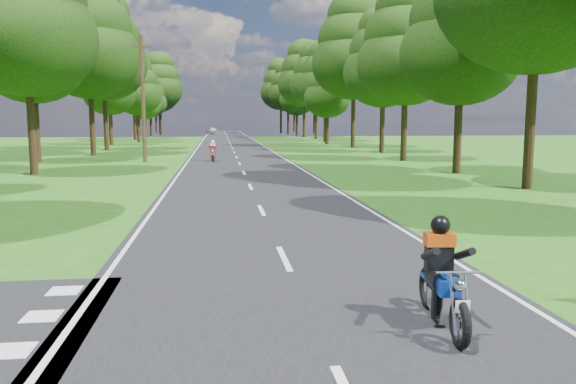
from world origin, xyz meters
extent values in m
plane|color=#285012|center=(0.00, 0.00, 0.00)|extent=(160.00, 160.00, 0.00)
cube|color=black|center=(0.00, 50.00, 0.01)|extent=(7.00, 140.00, 0.02)
cube|color=silver|center=(0.00, 2.00, 0.02)|extent=(0.12, 2.00, 0.01)
cube|color=silver|center=(0.00, 8.00, 0.02)|extent=(0.12, 2.00, 0.01)
cube|color=silver|center=(0.00, 14.00, 0.02)|extent=(0.12, 2.00, 0.01)
cube|color=silver|center=(0.00, 20.00, 0.02)|extent=(0.12, 2.00, 0.01)
cube|color=silver|center=(0.00, 26.00, 0.02)|extent=(0.12, 2.00, 0.01)
cube|color=silver|center=(0.00, 32.00, 0.02)|extent=(0.12, 2.00, 0.01)
cube|color=silver|center=(0.00, 38.00, 0.02)|extent=(0.12, 2.00, 0.01)
cube|color=silver|center=(0.00, 44.00, 0.02)|extent=(0.12, 2.00, 0.01)
cube|color=silver|center=(0.00, 50.00, 0.02)|extent=(0.12, 2.00, 0.01)
cube|color=silver|center=(0.00, 56.00, 0.02)|extent=(0.12, 2.00, 0.01)
cube|color=silver|center=(0.00, 62.00, 0.02)|extent=(0.12, 2.00, 0.01)
cube|color=silver|center=(0.00, 68.00, 0.02)|extent=(0.12, 2.00, 0.01)
cube|color=silver|center=(0.00, 74.00, 0.02)|extent=(0.12, 2.00, 0.01)
cube|color=silver|center=(0.00, 80.00, 0.02)|extent=(0.12, 2.00, 0.01)
cube|color=silver|center=(0.00, 86.00, 0.02)|extent=(0.12, 2.00, 0.01)
cube|color=silver|center=(0.00, 92.00, 0.02)|extent=(0.12, 2.00, 0.01)
cube|color=silver|center=(0.00, 98.00, 0.02)|extent=(0.12, 2.00, 0.01)
cube|color=silver|center=(0.00, 104.00, 0.02)|extent=(0.12, 2.00, 0.01)
cube|color=silver|center=(0.00, 110.00, 0.02)|extent=(0.12, 2.00, 0.01)
cube|color=silver|center=(0.00, 116.00, 0.02)|extent=(0.12, 2.00, 0.01)
cube|color=silver|center=(-3.30, 50.00, 0.02)|extent=(0.10, 140.00, 0.01)
cube|color=silver|center=(3.30, 50.00, 0.02)|extent=(0.10, 140.00, 0.01)
cube|color=silver|center=(-3.80, -2.10, 0.02)|extent=(0.50, 0.50, 0.01)
cube|color=silver|center=(-3.80, -0.90, 0.02)|extent=(0.50, 0.50, 0.01)
cube|color=silver|center=(-3.80, 0.30, 0.02)|extent=(0.50, 0.50, 0.01)
cylinder|color=black|center=(-10.57, 20.76, 1.96)|extent=(0.40, 0.40, 3.91)
ellipsoid|color=black|center=(-10.57, 20.76, 6.78)|extent=(6.85, 6.85, 5.82)
cylinder|color=black|center=(-12.94, 29.18, 1.90)|extent=(0.40, 0.40, 3.79)
ellipsoid|color=black|center=(-12.94, 29.18, 6.57)|extent=(6.64, 6.64, 5.64)
ellipsoid|color=black|center=(-12.94, 29.18, 8.41)|extent=(5.69, 5.69, 4.84)
cylinder|color=black|center=(-10.82, 35.60, 2.16)|extent=(0.40, 0.40, 4.32)
ellipsoid|color=black|center=(-10.82, 35.60, 7.47)|extent=(7.56, 7.56, 6.42)
ellipsoid|color=black|center=(-10.82, 35.60, 9.58)|extent=(6.48, 6.48, 5.51)
cylinder|color=black|center=(-11.26, 43.10, 2.20)|extent=(0.40, 0.40, 4.40)
ellipsoid|color=black|center=(-11.26, 43.10, 7.62)|extent=(7.71, 7.71, 6.55)
ellipsoid|color=black|center=(-11.26, 43.10, 9.77)|extent=(6.60, 6.60, 5.61)
ellipsoid|color=black|center=(-11.26, 43.10, 11.92)|extent=(4.95, 4.95, 4.21)
cylinder|color=black|center=(-12.61, 52.78, 1.60)|extent=(0.40, 0.40, 3.20)
ellipsoid|color=black|center=(-12.61, 52.78, 5.54)|extent=(5.60, 5.60, 4.76)
ellipsoid|color=black|center=(-12.61, 52.78, 7.10)|extent=(4.80, 4.80, 4.08)
ellipsoid|color=black|center=(-12.61, 52.78, 8.66)|extent=(3.60, 3.60, 3.06)
cylinder|color=black|center=(-10.75, 60.15, 1.61)|extent=(0.40, 0.40, 3.22)
ellipsoid|color=black|center=(-10.75, 60.15, 5.58)|extent=(5.64, 5.64, 4.79)
ellipsoid|color=black|center=(-10.75, 60.15, 7.15)|extent=(4.83, 4.83, 4.11)
ellipsoid|color=black|center=(-10.75, 60.15, 8.72)|extent=(3.62, 3.62, 3.08)
cylinder|color=black|center=(-12.29, 67.91, 1.80)|extent=(0.40, 0.40, 3.61)
ellipsoid|color=black|center=(-12.29, 67.91, 6.25)|extent=(6.31, 6.31, 5.37)
ellipsoid|color=black|center=(-12.29, 67.91, 8.01)|extent=(5.41, 5.41, 4.60)
ellipsoid|color=black|center=(-12.29, 67.91, 9.76)|extent=(4.06, 4.06, 3.45)
cylinder|color=black|center=(-11.94, 75.74, 1.33)|extent=(0.40, 0.40, 2.67)
ellipsoid|color=black|center=(-11.94, 75.74, 4.62)|extent=(4.67, 4.67, 3.97)
ellipsoid|color=black|center=(-11.94, 75.74, 5.92)|extent=(4.00, 4.00, 3.40)
ellipsoid|color=black|center=(-11.94, 75.74, 7.22)|extent=(3.00, 3.00, 2.55)
cylinder|color=black|center=(-12.18, 84.90, 1.54)|extent=(0.40, 0.40, 3.09)
ellipsoid|color=black|center=(-12.18, 84.90, 5.34)|extent=(5.40, 5.40, 4.59)
ellipsoid|color=black|center=(-12.18, 84.90, 6.85)|extent=(4.63, 4.63, 3.93)
ellipsoid|color=black|center=(-12.18, 84.90, 8.35)|extent=(3.47, 3.47, 2.95)
cylinder|color=black|center=(-11.23, 91.41, 2.24)|extent=(0.40, 0.40, 4.48)
ellipsoid|color=black|center=(-11.23, 91.41, 7.75)|extent=(7.84, 7.84, 6.66)
ellipsoid|color=black|center=(-11.23, 91.41, 9.94)|extent=(6.72, 6.72, 5.71)
ellipsoid|color=black|center=(-11.23, 91.41, 12.12)|extent=(5.04, 5.04, 4.28)
cylinder|color=black|center=(-12.28, 100.39, 2.05)|extent=(0.40, 0.40, 4.09)
ellipsoid|color=black|center=(-12.28, 100.39, 7.09)|extent=(7.16, 7.16, 6.09)
ellipsoid|color=black|center=(-12.28, 100.39, 9.08)|extent=(6.14, 6.14, 5.22)
ellipsoid|color=black|center=(-12.28, 100.39, 11.08)|extent=(4.61, 4.61, 3.92)
cylinder|color=black|center=(11.06, 12.20, 2.28)|extent=(0.40, 0.40, 4.56)
cylinder|color=black|center=(10.92, 18.69, 1.75)|extent=(0.40, 0.40, 3.49)
ellipsoid|color=black|center=(10.92, 18.69, 6.05)|extent=(6.12, 6.12, 5.20)
ellipsoid|color=black|center=(10.92, 18.69, 7.75)|extent=(5.24, 5.24, 4.46)
cylinder|color=black|center=(11.06, 27.58, 1.85)|extent=(0.40, 0.40, 3.69)
ellipsoid|color=black|center=(11.06, 27.58, 6.39)|extent=(6.46, 6.46, 5.49)
ellipsoid|color=black|center=(11.06, 27.58, 8.19)|extent=(5.54, 5.54, 4.71)
ellipsoid|color=black|center=(11.06, 27.58, 9.99)|extent=(4.15, 4.15, 3.53)
cylinder|color=black|center=(12.17, 36.42, 1.87)|extent=(0.40, 0.40, 3.74)
ellipsoid|color=black|center=(12.17, 36.42, 6.48)|extent=(6.55, 6.55, 5.57)
ellipsoid|color=black|center=(12.17, 36.42, 8.31)|extent=(5.62, 5.62, 4.77)
ellipsoid|color=black|center=(12.17, 36.42, 10.13)|extent=(4.21, 4.21, 3.58)
cylinder|color=black|center=(11.72, 44.72, 2.32)|extent=(0.40, 0.40, 4.64)
ellipsoid|color=black|center=(11.72, 44.72, 8.04)|extent=(8.12, 8.12, 6.91)
ellipsoid|color=black|center=(11.72, 44.72, 10.30)|extent=(6.96, 6.96, 5.92)
ellipsoid|color=black|center=(11.72, 44.72, 12.56)|extent=(5.22, 5.22, 4.44)
cylinder|color=black|center=(10.55, 51.92, 1.45)|extent=(0.40, 0.40, 2.91)
ellipsoid|color=black|center=(10.55, 51.92, 5.03)|extent=(5.09, 5.09, 4.33)
ellipsoid|color=black|center=(10.55, 51.92, 6.45)|extent=(4.36, 4.36, 3.71)
ellipsoid|color=black|center=(10.55, 51.92, 7.87)|extent=(3.27, 3.27, 2.78)
cylinder|color=black|center=(11.77, 59.40, 1.94)|extent=(0.40, 0.40, 3.88)
ellipsoid|color=black|center=(11.77, 59.40, 6.71)|extent=(6.78, 6.78, 5.77)
ellipsoid|color=black|center=(11.77, 59.40, 8.60)|extent=(5.81, 5.81, 4.94)
ellipsoid|color=black|center=(11.77, 59.40, 10.49)|extent=(4.36, 4.36, 3.71)
cylinder|color=black|center=(12.10, 67.87, 2.09)|extent=(0.40, 0.40, 4.18)
ellipsoid|color=black|center=(12.10, 67.87, 7.23)|extent=(7.31, 7.31, 6.21)
ellipsoid|color=black|center=(12.10, 67.87, 9.27)|extent=(6.27, 6.27, 5.33)
ellipsoid|color=black|center=(12.10, 67.87, 11.31)|extent=(4.70, 4.70, 4.00)
cylinder|color=black|center=(11.80, 76.83, 2.32)|extent=(0.40, 0.40, 4.63)
ellipsoid|color=black|center=(11.80, 76.83, 8.02)|extent=(8.11, 8.11, 6.89)
ellipsoid|color=black|center=(11.80, 76.83, 10.28)|extent=(6.95, 6.95, 5.91)
ellipsoid|color=black|center=(11.80, 76.83, 12.54)|extent=(5.21, 5.21, 4.43)
cylinder|color=black|center=(11.69, 84.12, 1.68)|extent=(0.40, 0.40, 3.36)
ellipsoid|color=black|center=(11.69, 84.12, 5.82)|extent=(5.88, 5.88, 5.00)
ellipsoid|color=black|center=(11.69, 84.12, 7.46)|extent=(5.04, 5.04, 4.29)
ellipsoid|color=black|center=(11.69, 84.12, 9.10)|extent=(3.78, 3.78, 3.21)
cylinder|color=black|center=(11.14, 91.34, 2.04)|extent=(0.40, 0.40, 4.09)
ellipsoid|color=black|center=(11.14, 91.34, 7.07)|extent=(7.15, 7.15, 6.08)
ellipsoid|color=black|center=(11.14, 91.34, 9.07)|extent=(6.13, 6.13, 5.21)
ellipsoid|color=black|center=(11.14, 91.34, 11.06)|extent=(4.60, 4.60, 3.91)
cylinder|color=black|center=(10.68, 99.10, 2.24)|extent=(0.40, 0.40, 4.48)
ellipsoid|color=black|center=(10.68, 99.10, 7.76)|extent=(7.84, 7.84, 6.66)
ellipsoid|color=black|center=(10.68, 99.10, 9.94)|extent=(6.72, 6.72, 5.71)
ellipsoid|color=black|center=(10.68, 99.10, 12.13)|extent=(5.04, 5.04, 4.28)
cylinder|color=black|center=(-14.00, 110.00, 1.92)|extent=(0.40, 0.40, 3.84)
ellipsoid|color=black|center=(-14.00, 110.00, 6.65)|extent=(6.72, 6.72, 5.71)
ellipsoid|color=black|center=(-14.00, 110.00, 8.52)|extent=(5.76, 5.76, 4.90)
ellipsoid|color=black|center=(-14.00, 110.00, 10.39)|extent=(4.32, 4.32, 3.67)
cylinder|color=black|center=(15.00, 112.00, 2.08)|extent=(0.40, 0.40, 4.16)
ellipsoid|color=black|center=(15.00, 112.00, 7.20)|extent=(7.28, 7.28, 6.19)
ellipsoid|color=black|center=(15.00, 112.00, 9.23)|extent=(6.24, 6.24, 5.30)
ellipsoid|color=black|center=(15.00, 112.00, 11.26)|extent=(4.68, 4.68, 3.98)
cylinder|color=black|center=(-16.00, 95.00, 1.76)|extent=(0.40, 0.40, 3.52)
ellipsoid|color=black|center=(-16.00, 95.00, 6.09)|extent=(6.16, 6.16, 5.24)
ellipsoid|color=black|center=(-16.00, 95.00, 7.81)|extent=(5.28, 5.28, 4.49)
ellipsoid|color=black|center=(-16.00, 95.00, 9.53)|extent=(3.96, 3.96, 3.37)
cylinder|color=black|center=(17.00, 98.00, 2.24)|extent=(0.40, 0.40, 4.48)
ellipsoid|color=black|center=(17.00, 98.00, 7.76)|extent=(7.84, 7.84, 6.66)
ellipsoid|color=black|center=(17.00, 98.00, 9.94)|extent=(6.72, 6.72, 5.71)
ellipsoid|color=black|center=(17.00, 98.00, 12.12)|extent=(5.04, 5.04, 4.28)
cylinder|color=#382616|center=(-6.00, 28.00, 4.00)|extent=(0.26, 0.26, 8.00)
cube|color=#382616|center=(-6.00, 28.00, 7.30)|extent=(1.20, 0.10, 0.10)
imported|color=silver|center=(-2.39, 93.80, 0.66)|extent=(2.65, 4.02, 1.27)
camera|label=1|loc=(-1.27, -8.93, 2.81)|focal=35.00mm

